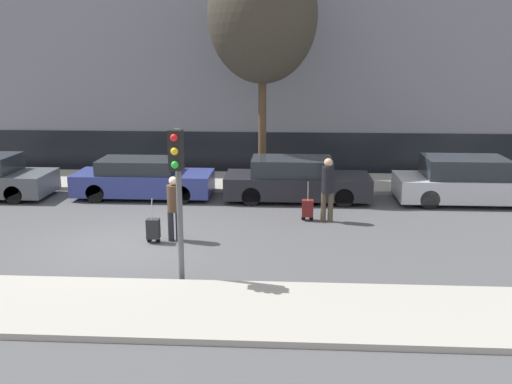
# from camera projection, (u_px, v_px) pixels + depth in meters

# --- Properties ---
(ground_plane) EXTENTS (80.00, 80.00, 0.00)m
(ground_plane) POSITION_uv_depth(u_px,v_px,m) (129.00, 244.00, 14.34)
(ground_plane) COLOR #4C4C4F
(sidewalk_near) EXTENTS (28.00, 2.50, 0.12)m
(sidewalk_near) POSITION_uv_depth(u_px,v_px,m) (74.00, 306.00, 10.69)
(sidewalk_near) COLOR #A39E93
(sidewalk_near) RESTS_ON ground_plane
(sidewalk_far) EXTENTS (28.00, 3.00, 0.12)m
(sidewalk_far) POSITION_uv_depth(u_px,v_px,m) (181.00, 181.00, 21.11)
(sidewalk_far) COLOR #A39E93
(sidewalk_far) RESTS_ON ground_plane
(building_facade) EXTENTS (28.00, 3.38, 11.83)m
(building_facade) POSITION_uv_depth(u_px,v_px,m) (194.00, 22.00, 23.47)
(building_facade) COLOR slate
(building_facade) RESTS_ON ground_plane
(parked_car_1) EXTENTS (4.50, 1.73, 1.30)m
(parked_car_1) POSITION_uv_depth(u_px,v_px,m) (143.00, 179.00, 18.84)
(parked_car_1) COLOR navy
(parked_car_1) RESTS_ON ground_plane
(parked_car_2) EXTENTS (4.66, 1.75, 1.39)m
(parked_car_2) POSITION_uv_depth(u_px,v_px,m) (296.00, 180.00, 18.46)
(parked_car_2) COLOR black
(parked_car_2) RESTS_ON ground_plane
(parked_car_3) EXTENTS (4.58, 1.89, 1.47)m
(parked_car_3) POSITION_uv_depth(u_px,v_px,m) (468.00, 182.00, 18.14)
(parked_car_3) COLOR #B7BABF
(parked_car_3) RESTS_ON ground_plane
(pedestrian_left) EXTENTS (0.34, 0.34, 1.67)m
(pedestrian_left) POSITION_uv_depth(u_px,v_px,m) (174.00, 205.00, 14.38)
(pedestrian_left) COLOR #23232D
(pedestrian_left) RESTS_ON ground_plane
(trolley_left) EXTENTS (0.34, 0.29, 1.16)m
(trolley_left) POSITION_uv_depth(u_px,v_px,m) (153.00, 229.00, 14.34)
(trolley_left) COLOR #262628
(trolley_left) RESTS_ON ground_plane
(pedestrian_right) EXTENTS (0.35, 0.34, 1.83)m
(pedestrian_right) POSITION_uv_depth(u_px,v_px,m) (328.00, 186.00, 16.00)
(pedestrian_right) COLOR #4C4233
(pedestrian_right) RESTS_ON ground_plane
(trolley_right) EXTENTS (0.34, 0.29, 1.14)m
(trolley_right) POSITION_uv_depth(u_px,v_px,m) (308.00, 208.00, 16.26)
(trolley_right) COLOR maroon
(trolley_right) RESTS_ON ground_plane
(traffic_light) EXTENTS (0.28, 0.47, 3.22)m
(traffic_light) POSITION_uv_depth(u_px,v_px,m) (177.00, 175.00, 11.39)
(traffic_light) COLOR #515154
(traffic_light) RESTS_ON ground_plane
(bare_tree_near_crossing) EXTENTS (3.68, 3.68, 8.02)m
(bare_tree_near_crossing) POSITION_uv_depth(u_px,v_px,m) (263.00, 16.00, 18.93)
(bare_tree_near_crossing) COLOR #4C3826
(bare_tree_near_crossing) RESTS_ON sidewalk_far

